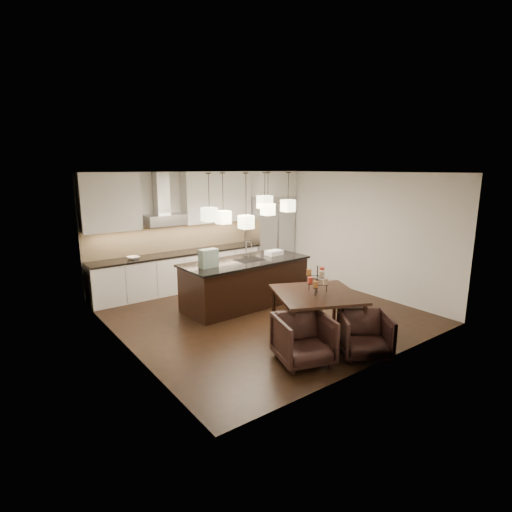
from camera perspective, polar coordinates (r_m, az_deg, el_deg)
floor at (r=8.21m, az=0.84°, el=-8.17°), size 5.50×5.50×0.02m
ceiling at (r=7.69m, az=0.91°, el=11.91°), size 5.50×5.50×0.02m
wall_back at (r=10.13m, az=-8.70°, el=3.89°), size 5.50×0.02×2.80m
wall_front at (r=5.94m, az=17.33°, el=-2.58°), size 5.50×0.02×2.80m
wall_left at (r=6.56m, az=-18.62°, el=-1.27°), size 0.02×5.50×2.80m
wall_right at (r=9.74m, az=13.89°, el=3.33°), size 0.02×5.50×2.80m
refrigerator at (r=11.01m, az=1.99°, el=2.99°), size 1.20×0.72×2.15m
fridge_panel at (r=10.86m, az=2.05°, el=10.29°), size 1.26×0.72×0.65m
lower_cabinets at (r=9.75m, az=-10.84°, el=-2.28°), size 4.21×0.62×0.88m
countertop at (r=9.65m, az=-10.95°, el=0.36°), size 4.21×0.66×0.04m
backsplash at (r=9.85m, az=-11.80°, el=2.56°), size 4.21×0.02×0.63m
upper_cab_left at (r=9.07m, az=-20.17°, el=7.22°), size 1.25×0.35×1.25m
upper_cab_right at (r=10.15m, az=-5.56°, el=8.40°), size 1.85×0.35×1.25m
hood_canopy at (r=9.44m, az=-12.93°, el=5.06°), size 0.90×0.52×0.24m
hood_chimney at (r=9.48m, az=-13.38°, el=8.72°), size 0.30×0.28×0.96m
fruit_bowl at (r=9.18m, az=-17.11°, el=-0.26°), size 0.32×0.32×0.06m
island_body at (r=8.56m, az=-1.55°, el=-3.93°), size 2.69×1.14×0.94m
island_top at (r=8.44m, az=-1.56°, el=-0.74°), size 2.78×1.23×0.04m
faucet at (r=8.54m, az=-1.43°, el=0.95°), size 0.11×0.26×0.40m
tote_bag at (r=7.85m, az=-6.81°, el=-0.33°), size 0.37×0.20×0.36m
food_container at (r=8.94m, az=2.59°, el=0.48°), size 0.37×0.27×0.11m
dining_table at (r=7.01m, az=8.56°, el=-8.39°), size 1.79×1.79×0.81m
candelabra at (r=6.81m, az=8.73°, el=-3.33°), size 0.52×0.52×0.48m
candle_a at (r=6.88m, az=9.90°, el=-3.61°), size 0.11×0.11×0.11m
candle_b at (r=6.91m, az=7.76°, el=-3.44°), size 0.11×0.11×0.11m
candle_c at (r=6.68m, az=8.50°, el=-4.04°), size 0.11×0.11×0.11m
candle_d at (r=6.91m, az=9.41°, el=-2.03°), size 0.11×0.11×0.11m
candle_e at (r=6.75m, az=7.59°, el=-2.31°), size 0.11×0.11×0.11m
candle_f at (r=6.66m, az=9.37°, el=-2.58°), size 0.11×0.11×0.11m
armchair_left at (r=6.16m, az=6.81°, el=-11.73°), size 1.00×1.01×0.74m
armchair_right at (r=6.54m, az=15.28°, el=-10.83°), size 1.05×1.05×0.69m
pendant_a at (r=7.58m, az=-6.68°, el=5.91°), size 0.24×0.24×0.26m
pendant_b at (r=8.07m, az=-4.69°, el=5.52°), size 0.24×0.24×0.26m
pendant_c at (r=8.13m, az=1.26°, el=7.72°), size 0.24×0.24×0.26m
pendant_d at (r=8.85m, az=1.70°, el=6.68°), size 0.24×0.24×0.26m
pendant_e at (r=8.81m, az=4.58°, el=7.18°), size 0.24×0.24×0.26m
pendant_f at (r=7.88m, az=-1.43°, el=4.87°), size 0.24×0.24×0.26m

